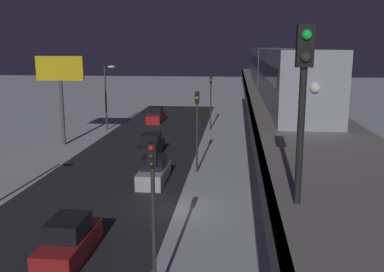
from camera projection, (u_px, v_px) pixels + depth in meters
name	position (u px, v px, depth m)	size (l,w,h in m)	color
ground_plane	(172.00, 209.00, 26.47)	(240.00, 240.00, 0.00)	silver
avenue_asphalt	(88.00, 206.00, 27.00)	(11.00, 93.14, 0.01)	#28282D
elevated_railway	(291.00, 125.00, 24.68)	(5.00, 93.14, 6.26)	gray
subway_train	(276.00, 68.00, 35.78)	(2.94, 36.87, 3.40)	#999EA8
rail_signal	(303.00, 85.00, 9.37)	(0.36, 0.41, 4.00)	black
sedan_black	(151.00, 146.00, 39.77)	(1.91, 4.71, 1.97)	black
sedan_silver	(154.00, 172.00, 31.65)	(1.80, 4.71, 1.97)	#B2B2B7
sedan_red	(69.00, 242.00, 20.29)	(1.80, 4.61, 1.97)	#A51E1E
sedan_red_2	(156.00, 116.00, 57.10)	(1.80, 4.79, 1.97)	#A51E1E
traffic_light_near	(153.00, 201.00, 15.95)	(0.32, 0.44, 6.40)	#2D2D2D
traffic_light_mid	(197.00, 120.00, 33.61)	(0.32, 0.44, 6.40)	#2D2D2D
traffic_light_far	(211.00, 95.00, 51.26)	(0.32, 0.44, 6.40)	#2D2D2D
commercial_billboard	(60.00, 77.00, 42.64)	(4.80, 0.36, 8.90)	#4C4C51
street_lamp_far	(107.00, 90.00, 50.98)	(1.35, 0.44, 7.65)	#38383D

